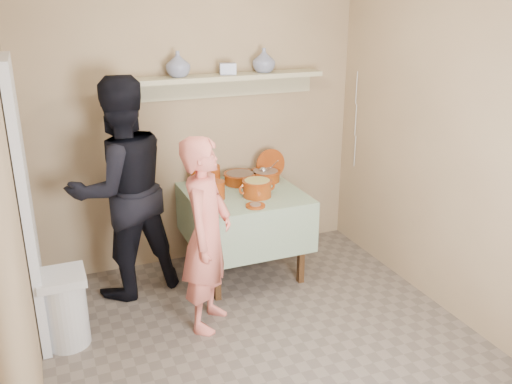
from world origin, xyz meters
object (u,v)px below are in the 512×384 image
person_cook (207,235)px  serving_table (244,205)px  person_helper (122,189)px  trash_bin (65,309)px  cazuela_rice (257,187)px

person_cook → serving_table: 0.87m
person_helper → serving_table: bearing=161.9°
serving_table → trash_bin: bearing=-160.6°
person_cook → trash_bin: size_ratio=2.61×
serving_table → person_cook: bearing=-128.8°
person_cook → person_helper: 0.89m
person_cook → cazuela_rice: 0.82m
cazuela_rice → trash_bin: 1.77m
person_cook → person_helper: person_helper is taller
person_helper → cazuela_rice: bearing=154.5°
person_cook → cazuela_rice: bearing=-14.1°
person_helper → cazuela_rice: person_helper is taller
serving_table → cazuela_rice: bearing=-64.9°
serving_table → trash_bin: 1.69m
person_cook → cazuela_rice: person_cook is taller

